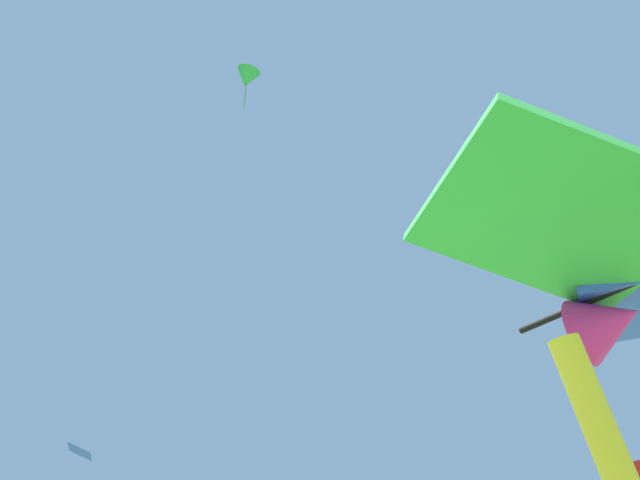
% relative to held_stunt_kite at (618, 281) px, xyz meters
% --- Properties ---
extents(held_stunt_kite, '(1.73, 0.96, 0.39)m').
position_rel_held_stunt_kite_xyz_m(held_stunt_kite, '(0.00, 0.00, 0.00)').
color(held_stunt_kite, black).
extents(distant_kite_blue_low_left, '(0.72, 0.76, 0.35)m').
position_rel_held_stunt_kite_xyz_m(distant_kite_blue_low_left, '(2.46, 13.77, 3.56)').
color(distant_kite_blue_low_left, blue).
extents(distant_kite_green_far_center, '(1.10, 1.25, 1.99)m').
position_rel_held_stunt_kite_xyz_m(distant_kite_green_far_center, '(4.65, 11.93, 16.37)').
color(distant_kite_green_far_center, green).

